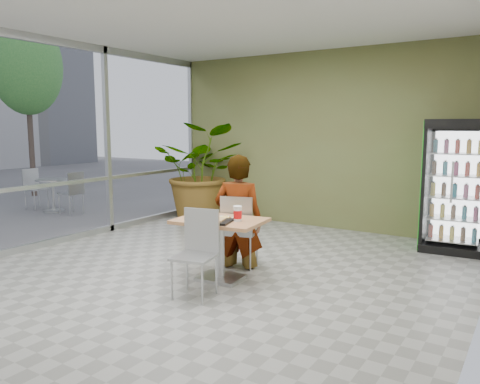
% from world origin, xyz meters
% --- Properties ---
extents(ground, '(7.00, 7.00, 0.00)m').
position_xyz_m(ground, '(0.00, 0.00, 0.00)').
color(ground, gray).
rests_on(ground, ground).
extents(room_envelope, '(6.00, 7.00, 3.20)m').
position_xyz_m(room_envelope, '(0.00, 0.00, 1.60)').
color(room_envelope, silver).
rests_on(room_envelope, ground).
extents(storefront_frame, '(0.10, 7.00, 3.20)m').
position_xyz_m(storefront_frame, '(-3.00, 0.00, 1.60)').
color(storefront_frame, '#A9ABAE').
rests_on(storefront_frame, ground).
extents(dining_table, '(1.11, 0.83, 0.75)m').
position_xyz_m(dining_table, '(0.21, 0.02, 0.54)').
color(dining_table, '#B87E4F').
rests_on(dining_table, ground).
extents(chair_far, '(0.53, 0.53, 0.96)m').
position_xyz_m(chair_far, '(0.13, 0.54, 0.56)').
color(chair_far, '#A9ABAE').
rests_on(chair_far, ground).
extents(chair_near, '(0.50, 0.50, 0.95)m').
position_xyz_m(chair_near, '(0.28, -0.52, 0.56)').
color(chair_near, '#A9ABAE').
rests_on(chair_near, ground).
extents(seated_woman, '(0.76, 0.60, 1.80)m').
position_xyz_m(seated_woman, '(0.10, 0.59, 0.60)').
color(seated_woman, black).
rests_on(seated_woman, ground).
extents(pizza_plate, '(0.32, 0.24, 0.03)m').
position_xyz_m(pizza_plate, '(0.22, 0.07, 0.77)').
color(pizza_plate, white).
rests_on(pizza_plate, dining_table).
extents(soda_cup, '(0.10, 0.10, 0.18)m').
position_xyz_m(soda_cup, '(0.45, 0.04, 0.84)').
color(soda_cup, white).
rests_on(soda_cup, dining_table).
extents(napkin_stack, '(0.20, 0.20, 0.02)m').
position_xyz_m(napkin_stack, '(-0.01, -0.14, 0.76)').
color(napkin_stack, white).
rests_on(napkin_stack, dining_table).
extents(cafeteria_tray, '(0.55, 0.46, 0.03)m').
position_xyz_m(cafeteria_tray, '(0.22, -0.19, 0.76)').
color(cafeteria_tray, black).
rests_on(cafeteria_tray, dining_table).
extents(beverage_fridge, '(0.94, 0.75, 1.96)m').
position_xyz_m(beverage_fridge, '(2.37, 2.97, 0.98)').
color(beverage_fridge, black).
rests_on(beverage_fridge, ground).
extents(potted_plant, '(2.19, 2.07, 1.92)m').
position_xyz_m(potted_plant, '(-2.30, 2.95, 0.96)').
color(potted_plant, '#2B6C2F').
rests_on(potted_plant, ground).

